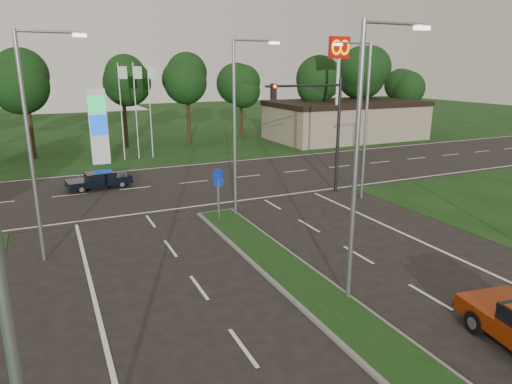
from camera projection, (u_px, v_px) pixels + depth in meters
name	position (u px, v px, depth m)	size (l,w,h in m)	color
verge_far	(113.00, 129.00, 58.02)	(160.00, 50.00, 0.02)	black
cross_road	(180.00, 184.00, 30.89)	(160.00, 12.00, 0.02)	black
median_kerb	(366.00, 335.00, 13.37)	(2.00, 26.00, 0.12)	slate
commercial_building	(345.00, 120.00, 49.76)	(16.00, 9.00, 4.00)	gray
streetlight_median_near	(362.00, 152.00, 14.19)	(2.53, 0.22, 9.00)	gray
streetlight_median_far	(238.00, 120.00, 22.95)	(2.53, 0.22, 9.00)	gray
streetlight_left_near	(25.00, 301.00, 5.18)	(2.53, 0.22, 9.00)	gray
streetlight_left_far	(34.00, 136.00, 17.43)	(2.53, 0.22, 9.00)	gray
streetlight_right_far	(364.00, 113.00, 26.10)	(2.53, 0.22, 9.00)	gray
traffic_signal	(321.00, 119.00, 27.31)	(5.10, 0.42, 7.00)	black
median_signs	(218.00, 185.00, 23.78)	(1.16, 1.76, 2.38)	gray
gas_pylon	(101.00, 125.00, 36.43)	(5.80, 1.26, 8.00)	silver
mcdonalds_sign	(339.00, 63.00, 43.03)	(2.20, 0.47, 10.40)	silver
treeline_far	(132.00, 76.00, 43.07)	(6.00, 6.00, 9.90)	black
navy_sedan	(99.00, 180.00, 29.54)	(4.10, 2.06, 1.08)	black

